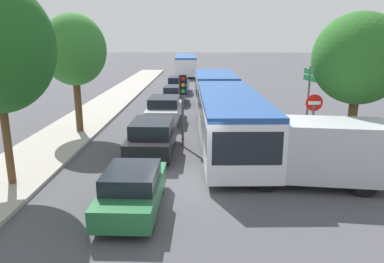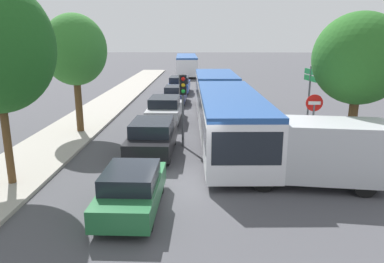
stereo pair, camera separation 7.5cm
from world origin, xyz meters
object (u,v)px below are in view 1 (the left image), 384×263
Objects in this scene: city_bus_rear at (185,64)px; queued_car_black at (152,137)px; queued_car_blue at (178,85)px; white_van at (318,151)px; no_entry_sign at (313,117)px; queued_car_navy at (174,94)px; direction_sign_post at (309,86)px; tree_left_mid at (74,50)px; articulated_bus at (222,103)px; queued_car_green at (132,189)px; traffic_light at (183,95)px; tree_right_near at (359,59)px; queued_car_silver at (164,109)px.

city_bus_rear is 2.63× the size of queued_car_black.
queued_car_blue is 22.29m from white_van.
no_entry_sign is at bearing -159.68° from queued_car_blue.
no_entry_sign reaches higher than queued_car_navy.
queued_car_black is at bearing -95.64° from no_entry_sign.
direction_sign_post is 12.37m from tree_left_mid.
direction_sign_post is (1.04, 4.55, 0.68)m from no_entry_sign.
articulated_bus reaches higher than queued_car_green.
queued_car_green is at bearing -21.63° from traffic_light.
tree_right_near is (12.85, -4.01, -0.17)m from tree_left_mid.
no_entry_sign is 2.88m from tree_right_near.
articulated_bus is at bearing -119.63° from queued_car_silver.
no_entry_sign is (6.83, -34.72, 0.44)m from city_bus_rear.
queued_car_blue is (0.04, 18.03, -0.03)m from queued_car_black.
traffic_light is 0.56× the size of tree_right_near.
queued_car_blue is 0.70× the size of tree_right_near.
traffic_light reaches higher than queued_car_green.
traffic_light reaches higher than city_bus_rear.
queued_car_green is 0.62× the size of tree_left_mid.
queued_car_blue is at bearing 176.99° from city_bus_rear.
no_entry_sign is at bearing -53.34° from queued_car_green.
tree_right_near reaches higher than traffic_light.
queued_car_silver is 0.71× the size of tree_left_mid.
queued_car_black is 6.92m from no_entry_sign.
tree_right_near is (7.17, -1.72, 1.73)m from traffic_light.
city_bus_rear is 21.37m from queued_car_navy.
direction_sign_post is (6.55, 2.71, 0.05)m from traffic_light.
queued_car_blue is at bearing 172.60° from traffic_light.
no_entry_sign is at bearing -135.13° from queued_car_silver.
tree_left_mid is (-4.35, -30.59, 2.96)m from city_bus_rear.
tree_left_mid is at bearing -123.59° from traffic_light.
no_entry_sign is at bearing 67.18° from direction_sign_post.
white_van is (2.92, -7.76, -0.26)m from articulated_bus.
traffic_light is at bearing -21.93° from tree_left_mid.
queued_car_navy is at bearing 177.01° from city_bus_rear.
direction_sign_post reaches higher than queued_car_black.
queued_car_black reaches higher than queued_car_green.
city_bus_rear is at bearing 81.90° from tree_left_mid.
white_van is (6.13, 2.20, 0.55)m from queued_car_green.
city_bus_rear reaches higher than white_van.
articulated_bus is at bearing -166.04° from queued_car_blue.
articulated_bus is at bearing -176.81° from city_bus_rear.
queued_car_green is 1.15× the size of traffic_light.
white_van is (6.27, -37.42, -0.20)m from city_bus_rear.
articulated_bus is 29.85m from city_bus_rear.
city_bus_rear reaches higher than queued_car_blue.
queued_car_blue is 15.66m from tree_left_mid.
city_bus_rear is 31.20m from direction_sign_post.
tree_right_near reaches higher than articulated_bus.
queued_car_silver is 9.92m from no_entry_sign.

